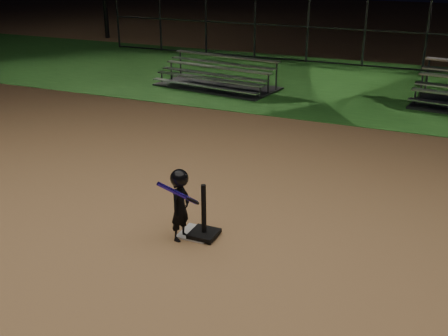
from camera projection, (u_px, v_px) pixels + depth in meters
ground at (196, 234)px, 7.71m from camera, size 80.00×80.00×0.00m
grass_strip at (343, 85)px, 16.20m from camera, size 60.00×8.00×0.01m
home_plate at (196, 233)px, 7.71m from camera, size 0.45×0.45×0.02m
batting_tee at (204, 226)px, 7.57m from camera, size 0.38×0.38×0.78m
child_batter at (180, 203)px, 7.38m from camera, size 0.46×0.55×1.05m
bleacher_left at (217, 82)px, 15.83m from camera, size 3.73×2.21×0.86m
backstop_fence at (365, 30)px, 18.28m from camera, size 20.08×0.08×2.50m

